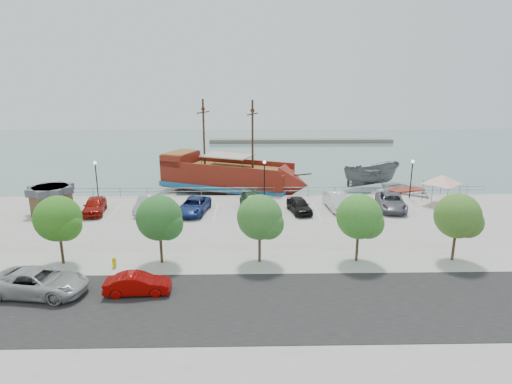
{
  "coord_description": "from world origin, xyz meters",
  "views": [
    {
      "loc": [
        -1.86,
        -38.39,
        12.85
      ],
      "look_at": [
        -1.0,
        2.0,
        2.0
      ],
      "focal_mm": 30.0,
      "sensor_mm": 36.0,
      "label": 1
    }
  ],
  "objects": [
    {
      "name": "dock_mid",
      "position": [
        8.29,
        9.2,
        -0.79
      ],
      "size": [
        7.61,
        2.99,
        0.42
      ],
      "primitive_type": "cube",
      "rotation": [
        0.0,
        0.0,
        0.12
      ],
      "color": "gray",
      "rests_on": "ground"
    },
    {
      "name": "dock_east",
      "position": [
        16.55,
        9.2,
        -0.78
      ],
      "size": [
        7.99,
        4.98,
        0.44
      ],
      "primitive_type": "cube",
      "rotation": [
        0.0,
        0.0,
        -0.39
      ],
      "color": "slate",
      "rests_on": "ground"
    },
    {
      "name": "parked_car_a",
      "position": [
        -16.76,
        1.77,
        0.79
      ],
      "size": [
        2.61,
        4.9,
        1.58
      ],
      "primitive_type": "imported",
      "rotation": [
        0.0,
        0.0,
        0.16
      ],
      "color": "maroon",
      "rests_on": "land_slab"
    },
    {
      "name": "pirate_ship",
      "position": [
        -3.16,
        12.41,
        0.99
      ],
      "size": [
        18.96,
        12.0,
        11.86
      ],
      "rotation": [
        0.0,
        0.0,
        -0.41
      ],
      "color": "maroon",
      "rests_on": "ground"
    },
    {
      "name": "parked_car_f",
      "position": [
        7.15,
        2.76,
        0.81
      ],
      "size": [
        2.17,
        5.06,
        1.62
      ],
      "primitive_type": "imported",
      "rotation": [
        0.0,
        0.0,
        0.09
      ],
      "color": "silver",
      "rests_on": "land_slab"
    },
    {
      "name": "parked_car_e",
      "position": [
        3.24,
        1.65,
        0.73
      ],
      "size": [
        2.52,
        4.55,
        1.46
      ],
      "primitive_type": "imported",
      "rotation": [
        0.0,
        0.0,
        0.19
      ],
      "color": "black",
      "rests_on": "land_slab"
    },
    {
      "name": "canopy_tent",
      "position": [
        18.24,
        4.08,
        3.16
      ],
      "size": [
        4.61,
        4.61,
        3.63
      ],
      "rotation": [
        0.0,
        0.0,
        -0.06
      ],
      "color": "slate",
      "rests_on": "land_slab"
    },
    {
      "name": "street_sedan",
      "position": [
        -8.59,
        -14.51,
        0.66
      ],
      "size": [
        4.05,
        1.62,
        1.31
      ],
      "primitive_type": "imported",
      "rotation": [
        0.0,
        0.0,
        1.63
      ],
      "color": "#870402",
      "rests_on": "street"
    },
    {
      "name": "seawall_railing",
      "position": [
        0.0,
        7.8,
        0.53
      ],
      "size": [
        50.0,
        0.06,
        1.0
      ],
      "color": "slate",
      "rests_on": "land_slab"
    },
    {
      "name": "parked_car_d",
      "position": [
        -1.31,
        2.57,
        0.81
      ],
      "size": [
        2.94,
        5.8,
        1.61
      ],
      "primitive_type": "imported",
      "rotation": [
        0.0,
        0.0,
        0.12
      ],
      "color": "#214526",
      "rests_on": "land_slab"
    },
    {
      "name": "street",
      "position": [
        0.0,
        -16.0,
        0.01
      ],
      "size": [
        100.0,
        8.0,
        0.04
      ],
      "primitive_type": "cube",
      "color": "black",
      "rests_on": "land_slab"
    },
    {
      "name": "tree_d",
      "position": [
        -0.85,
        -10.07,
        3.3
      ],
      "size": [
        3.3,
        3.2,
        5.0
      ],
      "color": "#473321",
      "rests_on": "sidewalk"
    },
    {
      "name": "dock_west",
      "position": [
        -13.98,
        9.2,
        -0.78
      ],
      "size": [
        8.08,
        3.58,
        0.45
      ],
      "primitive_type": "cube",
      "rotation": [
        0.0,
        0.0,
        0.18
      ],
      "color": "gray",
      "rests_on": "ground"
    },
    {
      "name": "parked_car_c",
      "position": [
        -7.09,
        1.67,
        0.74
      ],
      "size": [
        3.27,
        5.64,
        1.48
      ],
      "primitive_type": "imported",
      "rotation": [
        0.0,
        0.0,
        -0.16
      ],
      "color": "navy",
      "rests_on": "land_slab"
    },
    {
      "name": "ground",
      "position": [
        0.0,
        0.0,
        -1.0
      ],
      "size": [
        160.0,
        160.0,
        0.0
      ],
      "primitive_type": "plane",
      "color": "slate"
    },
    {
      "name": "sidewalk",
      "position": [
        0.0,
        -10.0,
        0.01
      ],
      "size": [
        100.0,
        4.0,
        0.05
      ],
      "primitive_type": "cube",
      "color": "#9F9F96",
      "rests_on": "land_slab"
    },
    {
      "name": "lamp_post_right",
      "position": [
        16.0,
        6.5,
        2.94
      ],
      "size": [
        0.36,
        0.36,
        4.28
      ],
      "color": "black",
      "rests_on": "land_slab"
    },
    {
      "name": "lamp_post_mid",
      "position": [
        0.0,
        6.5,
        2.94
      ],
      "size": [
        0.36,
        0.36,
        4.28
      ],
      "color": "black",
      "rests_on": "land_slab"
    },
    {
      "name": "tree_c",
      "position": [
        -7.85,
        -10.07,
        3.3
      ],
      "size": [
        3.3,
        3.2,
        5.0
      ],
      "color": "#473321",
      "rests_on": "sidewalk"
    },
    {
      "name": "tree_f",
      "position": [
        13.15,
        -10.07,
        3.3
      ],
      "size": [
        3.3,
        3.2,
        5.0
      ],
      "color": "#473321",
      "rests_on": "sidewalk"
    },
    {
      "name": "parked_car_g",
      "position": [
        12.59,
        2.46,
        0.78
      ],
      "size": [
        3.56,
        6.02,
        1.57
      ],
      "primitive_type": "imported",
      "rotation": [
        0.0,
        0.0,
        -0.18
      ],
      "color": "slate",
      "rests_on": "land_slab"
    },
    {
      "name": "land_slab",
      "position": [
        0.0,
        -21.0,
        -0.6
      ],
      "size": [
        100.0,
        58.0,
        1.2
      ],
      "primitive_type": "cube",
      "color": "#9A968C",
      "rests_on": "ground"
    },
    {
      "name": "parked_car_b",
      "position": [
        -11.73,
        2.29,
        0.78
      ],
      "size": [
        1.86,
        4.81,
        1.56
      ],
      "primitive_type": "imported",
      "rotation": [
        0.0,
        0.0,
        -0.04
      ],
      "color": "#9FA0A5",
      "rests_on": "land_slab"
    },
    {
      "name": "lamp_post_left",
      "position": [
        -18.0,
        6.5,
        2.94
      ],
      "size": [
        0.36,
        0.36,
        4.28
      ],
      "color": "black",
      "rests_on": "land_slab"
    },
    {
      "name": "shed",
      "position": [
        -20.92,
        1.99,
        1.43
      ],
      "size": [
        3.42,
        3.42,
        2.68
      ],
      "rotation": [
        0.0,
        0.0,
        -0.05
      ],
      "color": "brown",
      "rests_on": "land_slab"
    },
    {
      "name": "patrol_boat",
      "position": [
        14.07,
        14.78,
        0.51
      ],
      "size": [
        8.28,
        4.75,
        3.02
      ],
      "primitive_type": "imported",
      "rotation": [
        0.0,
        0.0,
        1.82
      ],
      "color": "#5E6062",
      "rests_on": "ground"
    },
    {
      "name": "street_van",
      "position": [
        -14.57,
        -14.44,
        0.81
      ],
      "size": [
        6.18,
        3.5,
        1.63
      ],
      "primitive_type": "imported",
      "rotation": [
        0.0,
        0.0,
        1.43
      ],
      "color": "#9F9F9F",
      "rests_on": "street"
    },
    {
      "name": "far_shore",
      "position": [
        10.0,
        55.0,
        -0.6
      ],
      "size": [
        40.0,
        3.0,
        0.8
      ],
      "primitive_type": "cube",
      "color": "#6D685C",
      "rests_on": "ground"
    },
    {
      "name": "tree_e",
      "position": [
        6.15,
        -10.07,
        3.3
      ],
      "size": [
        3.3,
        3.2,
        5.0
      ],
      "color": "#473321",
      "rests_on": "sidewalk"
    },
    {
      "name": "fire_hydrant",
      "position": [
        -11.13,
        -10.8,
        0.44
      ],
      "size": [
        0.28,
        0.28,
        0.81
      ],
      "rotation": [
        0.0,
        0.0,
        -0.17
      ],
      "color": "#CCB300",
      "rests_on": "sidewalk"
    },
    {
      "name": "tree_b",
      "position": [
        -14.85,
        -10.07,
        3.3
      ],
      "size": [
        3.3,
        3.2,
        5.0
      ],
      "color": "#473321",
      "rests_on": "sidewalk"
    },
    {
      "name": "speedboat",
      "position": [
        16.81,
        9.5,
        -0.26
      ],
      "size": [
        7.21,
        8.43,
        1.48
      ],
      "primitive_type": "imported",
      "rotation": [
        0.0,
        0.0,
        0.35
      ],
      "color": "silver",
      "rests_on": "ground"
    }
  ]
}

